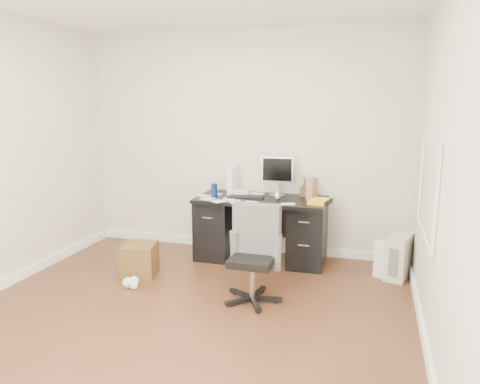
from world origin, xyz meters
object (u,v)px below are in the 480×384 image
object	(u,v)px
lcd_monitor	(277,176)
wicker_basket	(140,259)
office_chair	(252,255)
pc_tower	(399,256)
keyboard	(246,197)
desk	(261,227)

from	to	relation	value
lcd_monitor	wicker_basket	size ratio (longest dim) A/B	1.39
office_chair	pc_tower	size ratio (longest dim) A/B	1.99
lcd_monitor	keyboard	world-z (taller)	lcd_monitor
pc_tower	wicker_basket	size ratio (longest dim) A/B	1.32
pc_tower	lcd_monitor	bearing A→B (deg)	-175.72
pc_tower	wicker_basket	xyz separation A→B (m)	(-2.69, -0.72, -0.06)
keyboard	office_chair	xyz separation A→B (m)	(0.37, -1.11, -0.31)
keyboard	wicker_basket	bearing A→B (deg)	-146.97
desk	office_chair	distance (m)	1.19
lcd_monitor	pc_tower	size ratio (longest dim) A/B	1.05
lcd_monitor	desk	bearing A→B (deg)	-138.47
keyboard	desk	bearing A→B (deg)	12.38
lcd_monitor	keyboard	xyz separation A→B (m)	(-0.32, -0.21, -0.23)
desk	pc_tower	world-z (taller)	desk
keyboard	office_chair	distance (m)	1.21
office_chair	wicker_basket	world-z (taller)	office_chair
wicker_basket	keyboard	bearing A→B (deg)	39.00
desk	lcd_monitor	distance (m)	0.63
keyboard	office_chair	size ratio (longest dim) A/B	0.46
wicker_basket	pc_tower	bearing A→B (deg)	15.01
lcd_monitor	pc_tower	world-z (taller)	lcd_monitor
desk	office_chair	size ratio (longest dim) A/B	1.64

